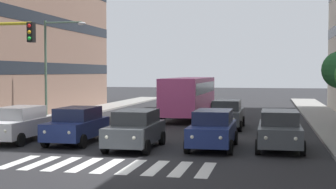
% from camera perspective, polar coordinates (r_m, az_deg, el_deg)
% --- Properties ---
extents(ground_plane, '(180.00, 180.00, 0.00)m').
position_cam_1_polar(ground_plane, '(17.89, -7.10, -8.39)').
color(ground_plane, '#262628').
extents(crosswalk_markings, '(7.65, 2.80, 0.01)m').
position_cam_1_polar(crosswalk_markings, '(17.89, -7.10, -8.37)').
color(crosswalk_markings, silver).
rests_on(crosswalk_markings, ground_plane).
extents(car_0, '(2.02, 4.44, 1.72)m').
position_cam_1_polar(car_0, '(21.85, 13.09, -4.08)').
color(car_0, '#474C51').
rests_on(car_0, ground_plane).
extents(car_1, '(2.02, 4.44, 1.72)m').
position_cam_1_polar(car_1, '(21.63, 5.33, -4.09)').
color(car_1, navy).
rests_on(car_1, ground_plane).
extents(car_2, '(2.02, 4.44, 1.72)m').
position_cam_1_polar(car_2, '(21.57, -3.87, -4.10)').
color(car_2, '#474C51').
rests_on(car_2, ground_plane).
extents(car_3, '(2.02, 4.44, 1.72)m').
position_cam_1_polar(car_3, '(23.62, -10.75, -3.55)').
color(car_3, navy).
rests_on(car_3, ground_plane).
extents(car_4, '(2.02, 4.44, 1.72)m').
position_cam_1_polar(car_4, '(24.82, -17.24, -3.32)').
color(car_4, silver).
rests_on(car_4, ground_plane).
extents(car_row2_0, '(2.02, 4.44, 1.72)m').
position_cam_1_polar(car_row2_0, '(29.51, 6.97, -2.29)').
color(car_row2_0, '#474C51').
rests_on(car_row2_0, ground_plane).
extents(bus_behind_traffic, '(2.78, 10.50, 3.00)m').
position_cam_1_polar(bus_behind_traffic, '(35.63, 2.55, 0.14)').
color(bus_behind_traffic, '#DB5193').
rests_on(bus_behind_traffic, ground_plane).
extents(street_lamp_left, '(2.43, 0.28, 7.94)m').
position_cam_1_polar(street_lamp_left, '(22.06, 19.27, 6.32)').
color(street_lamp_left, '#4C6B56').
rests_on(street_lamp_left, sidewalk_left).
extents(street_lamp_right, '(2.93, 0.28, 6.69)m').
position_cam_1_polar(street_lamp_right, '(32.77, -13.52, 4.08)').
color(street_lamp_right, '#4C6B56').
rests_on(street_lamp_right, sidewalk_right).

